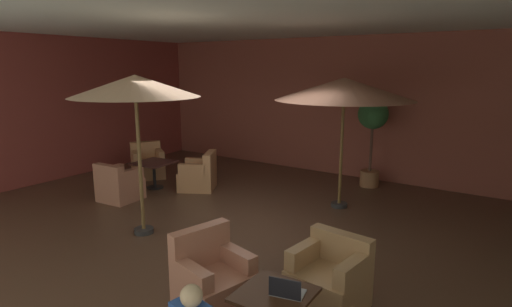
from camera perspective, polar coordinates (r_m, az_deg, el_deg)
The scene contains 16 objects.
ground_plane at distance 7.11m, azimuth -2.03°, elevation -10.49°, with size 11.35×8.86×0.02m, color #4F3626.
wall_back_brick at distance 10.49m, azimuth 12.20°, elevation 6.30°, with size 11.35×0.08×3.44m, color #964B3C.
wall_left_accent at distance 10.94m, azimuth -26.87°, elevation 5.50°, with size 0.08×8.86×3.44m, color brown.
ceiling_slab at distance 6.62m, azimuth -2.26°, elevation 18.58°, with size 11.35×8.86×0.06m, color silver.
cafe_table_front_left at distance 4.19m, azimuth 2.60°, elevation -20.43°, with size 0.70×0.70×0.60m.
armchair_front_left_north at distance 4.97m, azimuth 10.15°, elevation -16.91°, with size 0.86×0.81×0.82m.
armchair_front_left_east at distance 4.93m, azimuth -6.06°, elevation -17.04°, with size 0.87×0.92×0.89m.
cafe_table_front_right at distance 9.55m, azimuth -14.00°, elevation -1.86°, with size 0.84×0.84×0.60m.
armchair_front_right_north at distance 8.91m, azimuth -18.48°, elevation -4.23°, with size 0.77×0.77×0.80m.
armchair_front_right_east at distance 9.30m, azimuth -7.90°, elevation -3.03°, with size 1.01×1.00×0.85m.
armchair_front_right_south at distance 10.58m, azimuth -14.83°, elevation -1.45°, with size 1.04×1.03×0.86m.
patio_umbrella_tall_red at distance 7.89m, azimuth 12.14°, elevation 8.70°, with size 2.60×2.60×2.51m.
patio_umbrella_center_beige at distance 6.68m, azimuth -16.44°, elevation 8.82°, with size 2.01×2.01×2.59m.
potted_tree_mid_left at distance 9.60m, azimuth 15.87°, elevation 3.68°, with size 0.67×0.67×2.01m.
iced_drink_cup at distance 4.11m, azimuth 2.87°, elevation -17.94°, with size 0.08×0.08×0.11m, color white.
open_laptop at distance 4.05m, azimuth 4.27°, elevation -18.47°, with size 0.35×0.29×0.20m.
Camera 1 is at (3.88, -5.31, 2.71)m, focal length 28.78 mm.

